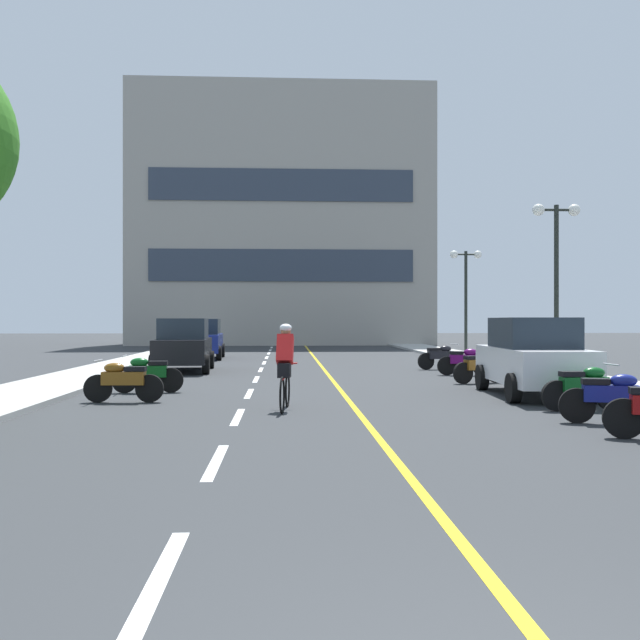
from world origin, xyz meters
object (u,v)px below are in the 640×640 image
Objects in this scene: motorcycle_3 at (612,396)px; motorcycle_7 at (480,366)px; parked_car_mid at (184,345)px; motorcycle_9 at (441,356)px; motorcycle_5 at (123,380)px; cyclist_rider at (285,365)px; parked_car_near at (533,357)px; street_lamp_far at (466,278)px; street_lamp_mid at (556,250)px; motorcycle_4 at (585,387)px; parked_car_far at (202,339)px; motorcycle_8 at (465,361)px; motorcycle_6 at (147,373)px.

motorcycle_3 and motorcycle_7 have the same top height.
parked_car_mid is 2.54× the size of motorcycle_9.
cyclist_rider is at bearing -22.03° from motorcycle_5.
parked_car_near is 12.37m from parked_car_mid.
street_lamp_far is 20.27m from motorcycle_5.
motorcycle_9 is (-0.19, 8.69, -0.44)m from parked_car_near.
street_lamp_mid is 1.20× the size of parked_car_near.
motorcycle_3 is (-2.72, -19.78, -3.20)m from street_lamp_far.
motorcycle_4 is at bearing -97.70° from street_lamp_far.
street_lamp_mid reaches higher than motorcycle_4.
motorcycle_3 is 9.65m from motorcycle_5.
parked_car_near is at bearing -88.72° from motorcycle_9.
parked_car_near is at bearing -99.19° from street_lamp_far.
cyclist_rider is at bearing -139.78° from street_lamp_mid.
parked_car_near is 2.42× the size of cyclist_rider.
parked_car_mid and parked_car_far have the same top height.
motorcycle_8 is at bearing 90.42° from parked_car_near.
motorcycle_3 is 10.43m from motorcycle_6.
motorcycle_8 is at bearing 90.59° from motorcycle_4.
motorcycle_3 is at bearing -65.43° from parked_car_far.
motorcycle_9 is (9.02, 9.52, 0.00)m from motorcycle_5.
motorcycle_4 is at bearing -22.67° from motorcycle_6.
motorcycle_4 and motorcycle_7 have the same top height.
motorcycle_9 is at bearing -37.97° from parked_car_far.
parked_car_far is 2.50× the size of motorcycle_5.
motorcycle_8 is at bearing 152.75° from street_lamp_mid.
motorcycle_8 is at bearing -13.83° from parked_car_mid.
cyclist_rider is at bearing -134.79° from motorcycle_7.
motorcycle_3 is 1.02× the size of motorcycle_7.
motorcycle_4 is 1.04× the size of motorcycle_7.
parked_car_far is 11.86m from motorcycle_9.
motorcycle_3 is 7.63m from motorcycle_7.
parked_car_near is at bearing -59.16° from parked_car_far.
motorcycle_4 is at bearing -86.55° from motorcycle_7.
cyclist_rider reaches higher than motorcycle_7.
motorcycle_5 is at bearing -125.78° from street_lamp_far.
street_lamp_mid is 1.07× the size of street_lamp_far.
street_lamp_far is 1.13× the size of parked_car_far.
parked_car_mid is 9.07m from motorcycle_5.
parked_car_near is (-2.49, -15.40, -2.76)m from street_lamp_far.
street_lamp_mid is 16.72m from parked_car_far.
motorcycle_8 is (-2.47, 1.27, -3.41)m from street_lamp_mid.
street_lamp_mid reaches higher than motorcycle_7.
motorcycle_9 is at bearing 93.17° from motorcycle_8.
motorcycle_9 is at bearing 91.28° from parked_car_near.
parked_car_near is at bearing 5.19° from motorcycle_5.
cyclist_rider is (-5.76, -2.23, -0.03)m from parked_car_near.
parked_car_far is at bearing 125.94° from motorcycle_7.
street_lamp_mid is at bearing -56.73° from motorcycle_9.
parked_car_far is 14.86m from motorcycle_6.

